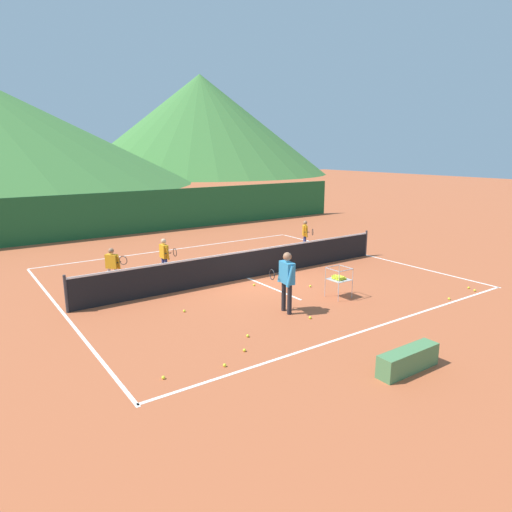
% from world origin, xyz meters
% --- Properties ---
extents(ground_plane, '(120.00, 120.00, 0.00)m').
position_xyz_m(ground_plane, '(0.00, 0.00, 0.00)').
color(ground_plane, '#B25633').
extents(line_baseline_near, '(11.92, 0.08, 0.01)m').
position_xyz_m(line_baseline_near, '(0.00, -5.44, 0.00)').
color(line_baseline_near, white).
rests_on(line_baseline_near, ground).
extents(line_baseline_far, '(11.92, 0.08, 0.01)m').
position_xyz_m(line_baseline_far, '(0.00, 5.62, 0.00)').
color(line_baseline_far, white).
rests_on(line_baseline_far, ground).
extents(line_sideline_west, '(0.08, 11.06, 0.01)m').
position_xyz_m(line_sideline_west, '(-5.96, 0.00, 0.00)').
color(line_sideline_west, white).
rests_on(line_sideline_west, ground).
extents(line_sideline_east, '(0.08, 11.06, 0.01)m').
position_xyz_m(line_sideline_east, '(5.96, 0.00, 0.00)').
color(line_sideline_east, white).
rests_on(line_sideline_east, ground).
extents(line_service_center, '(0.08, 5.60, 0.01)m').
position_xyz_m(line_service_center, '(0.00, 0.00, 0.00)').
color(line_service_center, white).
rests_on(line_service_center, ground).
extents(tennis_net, '(11.77, 0.08, 1.05)m').
position_xyz_m(tennis_net, '(0.00, 0.00, 0.50)').
color(tennis_net, '#333338').
rests_on(tennis_net, ground).
extents(instructor, '(0.44, 0.80, 1.66)m').
position_xyz_m(instructor, '(-1.00, -3.34, 1.00)').
color(instructor, black).
rests_on(instructor, ground).
extents(student_0, '(0.66, 0.50, 1.28)m').
position_xyz_m(student_0, '(-4.08, 1.56, 0.77)').
color(student_0, silver).
rests_on(student_0, ground).
extents(student_1, '(0.40, 0.64, 1.33)m').
position_xyz_m(student_1, '(-2.20, 1.82, 0.80)').
color(student_1, navy).
rests_on(student_1, ground).
extents(student_2, '(0.44, 0.71, 1.29)m').
position_xyz_m(student_2, '(4.47, 2.21, 0.78)').
color(student_2, navy).
rests_on(student_2, ground).
extents(ball_cart, '(0.58, 0.58, 0.90)m').
position_xyz_m(ball_cart, '(1.06, -3.23, 0.60)').
color(ball_cart, '#B7B7BC').
rests_on(ball_cart, ground).
extents(tennis_ball_0, '(0.07, 0.07, 0.07)m').
position_xyz_m(tennis_ball_0, '(5.04, -4.98, 0.03)').
color(tennis_ball_0, yellow).
rests_on(tennis_ball_0, ground).
extents(tennis_ball_1, '(0.07, 0.07, 0.07)m').
position_xyz_m(tennis_ball_1, '(-2.78, -4.13, 0.03)').
color(tennis_ball_1, yellow).
rests_on(tennis_ball_1, ground).
extents(tennis_ball_2, '(0.07, 0.07, 0.07)m').
position_xyz_m(tennis_ball_2, '(-5.21, -4.86, 0.03)').
color(tennis_ball_2, yellow).
rests_on(tennis_ball_2, ground).
extents(tennis_ball_3, '(0.07, 0.07, 0.07)m').
position_xyz_m(tennis_ball_3, '(-0.79, -4.08, 0.03)').
color(tennis_ball_3, yellow).
rests_on(tennis_ball_3, ground).
extents(tennis_ball_4, '(0.07, 0.07, 0.07)m').
position_xyz_m(tennis_ball_4, '(-0.33, -0.86, 0.03)').
color(tennis_ball_4, yellow).
rests_on(tennis_ball_4, ground).
extents(tennis_ball_5, '(0.07, 0.07, 0.07)m').
position_xyz_m(tennis_ball_5, '(3.56, -5.26, 0.03)').
color(tennis_ball_5, yellow).
rests_on(tennis_ball_5, ground).
extents(tennis_ball_6, '(0.07, 0.07, 0.07)m').
position_xyz_m(tennis_ball_6, '(-3.27, -4.74, 0.03)').
color(tennis_ball_6, yellow).
rests_on(tennis_ball_6, ground).
extents(tennis_ball_7, '(0.07, 0.07, 0.07)m').
position_xyz_m(tennis_ball_7, '(4.94, -5.24, 0.03)').
color(tennis_ball_7, yellow).
rests_on(tennis_ball_7, ground).
extents(tennis_ball_8, '(0.07, 0.07, 0.07)m').
position_xyz_m(tennis_ball_8, '(1.06, -2.00, 0.03)').
color(tennis_ball_8, yellow).
rests_on(tennis_ball_8, ground).
extents(tennis_ball_9, '(0.07, 0.07, 0.07)m').
position_xyz_m(tennis_ball_9, '(-3.25, -1.76, 0.03)').
color(tennis_ball_9, yellow).
rests_on(tennis_ball_9, ground).
extents(tennis_ball_10, '(0.07, 0.07, 0.07)m').
position_xyz_m(tennis_ball_10, '(-3.99, -5.10, 0.03)').
color(tennis_ball_10, yellow).
rests_on(tennis_ball_10, ground).
extents(windscreen_fence, '(26.22, 0.08, 2.20)m').
position_xyz_m(windscreen_fence, '(0.00, 10.25, 1.10)').
color(windscreen_fence, '#1E5B2D').
rests_on(windscreen_fence, ground).
extents(courtside_bench, '(1.50, 0.36, 0.46)m').
position_xyz_m(courtside_bench, '(-1.10, -7.32, 0.23)').
color(courtside_bench, '#4C7F4C').
rests_on(courtside_bench, ground).
extents(hill_1, '(43.53, 43.53, 16.61)m').
position_xyz_m(hill_1, '(30.65, 60.14, 8.31)').
color(hill_1, '#427A38').
rests_on(hill_1, ground).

